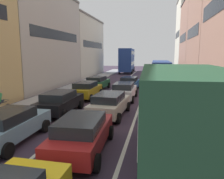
% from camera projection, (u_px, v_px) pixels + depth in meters
% --- Properties ---
extents(sidewalk_left, '(2.60, 64.00, 0.14)m').
position_uv_depth(sidewalk_left, '(68.00, 90.00, 23.85)').
color(sidewalk_left, '#9C9C9C').
rests_on(sidewalk_left, ground).
extents(lane_stripe_left, '(0.16, 60.00, 0.01)m').
position_uv_depth(lane_stripe_left, '(112.00, 92.00, 22.86)').
color(lane_stripe_left, silver).
rests_on(lane_stripe_left, ground).
extents(lane_stripe_right, '(0.16, 60.00, 0.01)m').
position_uv_depth(lane_stripe_right, '(144.00, 93.00, 22.18)').
color(lane_stripe_right, silver).
rests_on(lane_stripe_right, ground).
extents(building_row_left, '(7.20, 43.90, 13.13)m').
position_uv_depth(building_row_left, '(26.00, 37.00, 24.84)').
color(building_row_left, tan).
rests_on(building_row_left, ground).
extents(removalist_box_truck, '(2.96, 7.79, 3.58)m').
position_uv_depth(removalist_box_truck, '(181.00, 118.00, 6.78)').
color(removalist_box_truck, '#B7B29E').
rests_on(removalist_box_truck, ground).
extents(sedan_centre_lane_second, '(2.23, 4.38, 1.49)m').
position_uv_depth(sedan_centre_lane_second, '(82.00, 133.00, 8.72)').
color(sedan_centre_lane_second, '#A51E1E').
rests_on(sedan_centre_lane_second, ground).
extents(wagon_left_lane_second, '(2.07, 4.31, 1.49)m').
position_uv_depth(wagon_left_lane_second, '(9.00, 125.00, 9.69)').
color(wagon_left_lane_second, '#759EB7').
rests_on(wagon_left_lane_second, ground).
extents(hatchback_centre_lane_third, '(2.28, 4.40, 1.49)m').
position_uv_depth(hatchback_centre_lane_third, '(110.00, 104.00, 13.87)').
color(hatchback_centre_lane_third, beige).
rests_on(hatchback_centre_lane_third, ground).
extents(sedan_left_lane_third, '(2.08, 4.31, 1.49)m').
position_uv_depth(sedan_left_lane_third, '(60.00, 102.00, 14.52)').
color(sedan_left_lane_third, black).
rests_on(sedan_left_lane_third, ground).
extents(coupe_centre_lane_fourth, '(2.07, 4.30, 1.49)m').
position_uv_depth(coupe_centre_lane_fourth, '(124.00, 91.00, 18.89)').
color(coupe_centre_lane_fourth, silver).
rests_on(coupe_centre_lane_fourth, ground).
extents(sedan_left_lane_fourth, '(2.13, 4.34, 1.49)m').
position_uv_depth(sedan_left_lane_fourth, '(86.00, 89.00, 19.53)').
color(sedan_left_lane_fourth, '#B29319').
rests_on(sedan_left_lane_fourth, ground).
extents(sedan_centre_lane_fifth, '(2.18, 4.36, 1.49)m').
position_uv_depth(sedan_centre_lane_fifth, '(129.00, 83.00, 23.78)').
color(sedan_centre_lane_fifth, '#194C8C').
rests_on(sedan_centre_lane_fifth, ground).
extents(sedan_left_lane_fifth, '(2.28, 4.40, 1.49)m').
position_uv_depth(sedan_left_lane_fifth, '(97.00, 83.00, 24.16)').
color(sedan_left_lane_fifth, '#19592D').
rests_on(sedan_left_lane_fifth, ground).
extents(sedan_right_lane_behind_truck, '(2.21, 4.37, 1.49)m').
position_uv_depth(sedan_right_lane_behind_truck, '(161.00, 103.00, 14.04)').
color(sedan_right_lane_behind_truck, gray).
rests_on(sedan_right_lane_behind_truck, ground).
extents(bus_mid_queue_primary, '(2.85, 10.51, 2.90)m').
position_uv_depth(bus_mid_queue_primary, '(161.00, 69.00, 32.40)').
color(bus_mid_queue_primary, navy).
rests_on(bus_mid_queue_primary, ground).
extents(bus_far_queue_secondary, '(3.15, 10.60, 5.06)m').
position_uv_depth(bus_far_queue_secondary, '(127.00, 59.00, 46.17)').
color(bus_far_queue_secondary, navy).
rests_on(bus_far_queue_secondary, ground).
extents(cyclist_on_sidewalk, '(0.50, 1.72, 1.72)m').
position_uv_depth(cyclist_on_sidewalk, '(0.00, 103.00, 13.83)').
color(cyclist_on_sidewalk, black).
rests_on(cyclist_on_sidewalk, ground).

